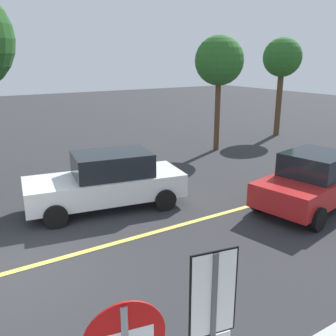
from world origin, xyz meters
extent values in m
plane|color=#2D2D30|center=(0.00, 0.00, 0.00)|extent=(80.00, 80.00, 0.00)
cube|color=#E0D14C|center=(3.00, 0.00, 0.01)|extent=(28.00, 0.16, 0.01)
cube|color=white|center=(1.24, -5.08, 2.02)|extent=(0.50, 0.12, 0.95)
cube|color=black|center=(1.24, -5.08, 2.02)|extent=(0.53, 0.12, 0.99)
cube|color=white|center=(3.10, 2.24, 0.66)|extent=(4.81, 2.47, 0.68)
cube|color=black|center=(3.33, 2.20, 1.34)|extent=(2.43, 1.87, 0.68)
cylinder|color=black|center=(1.42, 1.65, 0.32)|extent=(0.67, 0.32, 0.64)
cylinder|color=black|center=(1.71, 3.35, 0.32)|extent=(0.67, 0.32, 0.64)
cylinder|color=black|center=(4.49, 1.12, 0.32)|extent=(0.67, 0.32, 0.64)
cylinder|color=black|center=(4.78, 2.83, 0.32)|extent=(0.67, 0.32, 0.64)
cube|color=red|center=(8.25, -1.01, 0.66)|extent=(4.14, 2.49, 0.68)
cube|color=black|center=(8.44, -0.97, 1.33)|extent=(2.12, 1.90, 0.68)
cylinder|color=black|center=(7.13, -2.14, 0.32)|extent=(0.67, 0.34, 0.64)
cylinder|color=black|center=(6.79, -0.38, 0.32)|extent=(0.67, 0.34, 0.64)
cylinder|color=black|center=(9.37, 0.12, 0.32)|extent=(0.67, 0.34, 0.64)
cylinder|color=#513823|center=(10.56, 6.21, 1.79)|extent=(0.26, 0.26, 3.58)
sphere|color=#286023|center=(10.56, 6.21, 4.20)|extent=(2.25, 2.25, 2.25)
cylinder|color=#513823|center=(15.85, 7.19, 1.88)|extent=(0.32, 0.32, 3.76)
sphere|color=#286023|center=(15.85, 7.19, 4.35)|extent=(2.11, 2.11, 2.11)
camera|label=1|loc=(-0.91, -7.63, 4.35)|focal=40.04mm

